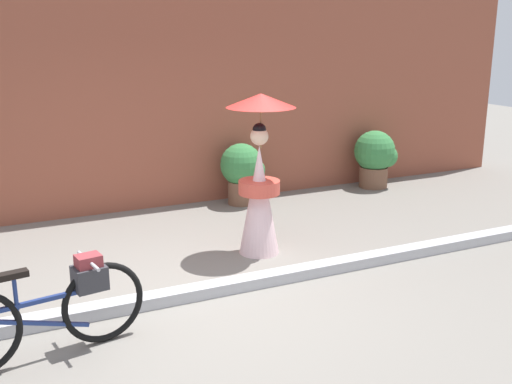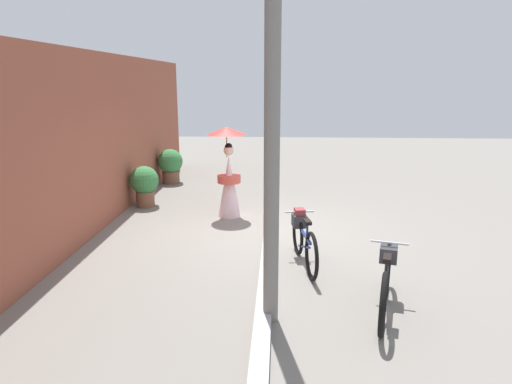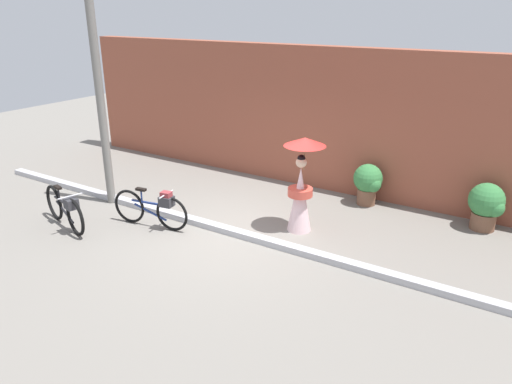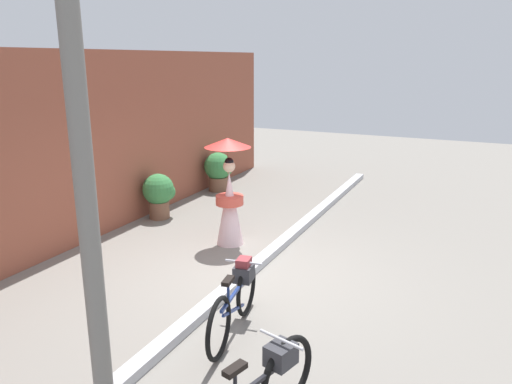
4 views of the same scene
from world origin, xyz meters
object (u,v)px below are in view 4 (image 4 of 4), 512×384
at_px(potted_plant_small, 219,170).
at_px(utility_pole, 82,161).
at_px(bicycle_near_officer, 236,298).
at_px(person_with_parasol, 229,192).
at_px(potted_plant_by_door, 160,193).

xyz_separation_m(potted_plant_small, utility_pole, (-7.45, -2.97, 1.86)).
height_order(bicycle_near_officer, person_with_parasol, person_with_parasol).
relative_size(potted_plant_by_door, potted_plant_small, 0.97).
xyz_separation_m(person_with_parasol, potted_plant_by_door, (0.67, 2.00, -0.42)).
height_order(person_with_parasol, utility_pole, utility_pole).
height_order(potted_plant_by_door, utility_pole, utility_pole).
bearing_deg(potted_plant_by_door, bicycle_near_officer, -132.95).
distance_m(potted_plant_by_door, potted_plant_small, 2.45).
distance_m(bicycle_near_officer, person_with_parasol, 2.99).
xyz_separation_m(potted_plant_by_door, utility_pole, (-5.00, -2.99, 1.87)).
distance_m(person_with_parasol, potted_plant_by_door, 2.15).
bearing_deg(potted_plant_by_door, person_with_parasol, -108.48).
bearing_deg(utility_pole, potted_plant_by_door, 30.88).
bearing_deg(bicycle_near_officer, person_with_parasol, 29.76).
bearing_deg(person_with_parasol, bicycle_near_officer, -150.24).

